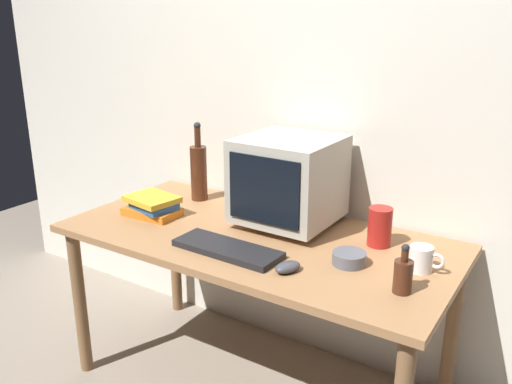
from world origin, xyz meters
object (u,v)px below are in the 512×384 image
object	(u,v)px
keyboard	(228,249)
mug	(422,259)
computer_mouse	(288,267)
bottle_tall	(199,171)
crt_monitor	(289,180)
metal_canister	(380,227)
cd_spindle	(349,258)
bottle_short	(403,275)
book_stack	(153,206)

from	to	relation	value
keyboard	mug	size ratio (longest dim) A/B	3.50
keyboard	mug	bearing A→B (deg)	21.27
keyboard	computer_mouse	world-z (taller)	computer_mouse
computer_mouse	bottle_tall	size ratio (longest dim) A/B	0.27
crt_monitor	metal_canister	world-z (taller)	crt_monitor
metal_canister	mug	bearing A→B (deg)	-33.09
cd_spindle	metal_canister	distance (m)	0.22
metal_canister	crt_monitor	bearing A→B (deg)	179.71
mug	metal_canister	distance (m)	0.24
bottle_short	book_stack	xyz separation A→B (m)	(-1.14, 0.08, -0.02)
crt_monitor	bottle_tall	size ratio (longest dim) A/B	1.05
bottle_tall	bottle_short	bearing A→B (deg)	-18.42
keyboard	mug	world-z (taller)	mug
book_stack	cd_spindle	xyz separation A→B (m)	(0.92, 0.01, -0.02)
mug	metal_canister	xyz separation A→B (m)	(-0.20, 0.13, 0.03)
keyboard	book_stack	xyz separation A→B (m)	(-0.50, 0.13, 0.03)
keyboard	book_stack	world-z (taller)	book_stack
computer_mouse	metal_canister	size ratio (longest dim) A/B	0.67
bottle_tall	bottle_short	size ratio (longest dim) A/B	2.25
bottle_short	metal_canister	world-z (taller)	bottle_short
mug	cd_spindle	xyz separation A→B (m)	(-0.23, -0.08, -0.02)
bottle_short	crt_monitor	bearing A→B (deg)	152.04
bottle_tall	cd_spindle	distance (m)	0.93
crt_monitor	cd_spindle	world-z (taller)	crt_monitor
computer_mouse	bottle_short	distance (m)	0.38
computer_mouse	cd_spindle	size ratio (longest dim) A/B	0.83
cd_spindle	metal_canister	world-z (taller)	metal_canister
crt_monitor	computer_mouse	distance (m)	0.48
mug	bottle_short	bearing A→B (deg)	-92.18
crt_monitor	metal_canister	size ratio (longest dim) A/B	2.61
bottle_short	metal_canister	bearing A→B (deg)	121.78
computer_mouse	bottle_tall	xyz separation A→B (m)	(-0.73, 0.44, 0.12)
computer_mouse	book_stack	size ratio (longest dim) A/B	0.41
crt_monitor	computer_mouse	world-z (taller)	crt_monitor
crt_monitor	book_stack	size ratio (longest dim) A/B	1.60
book_stack	metal_canister	size ratio (longest dim) A/B	1.62
crt_monitor	mug	world-z (taller)	crt_monitor
bottle_tall	cd_spindle	bearing A→B (deg)	-17.02
bottle_tall	mug	size ratio (longest dim) A/B	3.10
book_stack	cd_spindle	size ratio (longest dim) A/B	2.03
book_stack	mug	distance (m)	1.15
keyboard	bottle_short	world-z (taller)	bottle_short
computer_mouse	bottle_short	bearing A→B (deg)	32.36
crt_monitor	keyboard	size ratio (longest dim) A/B	0.93
computer_mouse	bottle_tall	bearing A→B (deg)	170.41
metal_canister	computer_mouse	bearing A→B (deg)	-115.10
mug	book_stack	bearing A→B (deg)	-175.07
crt_monitor	book_stack	bearing A→B (deg)	-157.03
keyboard	metal_canister	bearing A→B (deg)	40.62
bottle_short	mug	size ratio (longest dim) A/B	1.38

